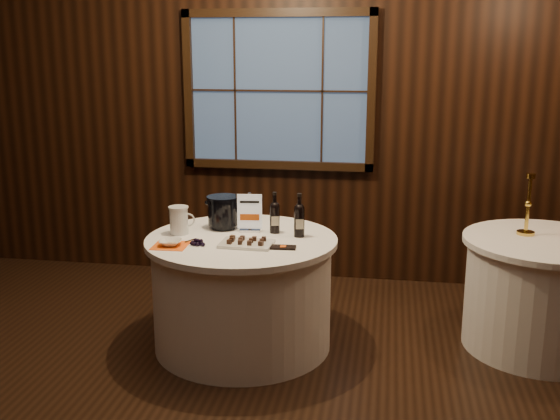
% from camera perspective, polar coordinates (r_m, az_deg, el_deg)
% --- Properties ---
extents(back_wall, '(6.00, 0.10, 3.00)m').
position_cam_1_polar(back_wall, '(5.67, -0.11, 9.30)').
color(back_wall, black).
rests_on(back_wall, ground).
extents(main_table, '(1.28, 1.28, 0.77)m').
position_cam_1_polar(main_table, '(4.49, -3.31, -7.12)').
color(main_table, white).
rests_on(main_table, ground).
extents(side_table, '(1.08, 1.08, 0.77)m').
position_cam_1_polar(side_table, '(4.79, 21.81, -6.77)').
color(side_table, white).
rests_on(side_table, ground).
extents(sign_stand, '(0.17, 0.10, 0.27)m').
position_cam_1_polar(sign_stand, '(4.49, -2.66, -0.73)').
color(sign_stand, silver).
rests_on(sign_stand, main_table).
extents(port_bottle_left, '(0.07, 0.08, 0.28)m').
position_cam_1_polar(port_bottle_left, '(4.44, -0.47, -0.47)').
color(port_bottle_left, black).
rests_on(port_bottle_left, main_table).
extents(port_bottle_right, '(0.07, 0.08, 0.30)m').
position_cam_1_polar(port_bottle_right, '(4.35, 1.69, -0.70)').
color(port_bottle_right, black).
rests_on(port_bottle_right, main_table).
extents(ice_bucket, '(0.23, 0.23, 0.23)m').
position_cam_1_polar(ice_bucket, '(4.57, -4.98, -0.13)').
color(ice_bucket, black).
rests_on(ice_bucket, main_table).
extents(chocolate_plate, '(0.34, 0.23, 0.05)m').
position_cam_1_polar(chocolate_plate, '(4.19, -2.94, -2.83)').
color(chocolate_plate, white).
rests_on(chocolate_plate, main_table).
extents(chocolate_box, '(0.17, 0.09, 0.01)m').
position_cam_1_polar(chocolate_box, '(4.13, 0.26, -3.27)').
color(chocolate_box, black).
rests_on(chocolate_box, main_table).
extents(grape_bunch, '(0.17, 0.10, 0.04)m').
position_cam_1_polar(grape_bunch, '(4.23, -7.09, -2.76)').
color(grape_bunch, black).
rests_on(grape_bunch, main_table).
extents(glass_pitcher, '(0.18, 0.13, 0.19)m').
position_cam_1_polar(glass_pitcher, '(4.47, -8.78, -0.88)').
color(glass_pitcher, silver).
rests_on(glass_pitcher, main_table).
extents(orange_napkin, '(0.23, 0.23, 0.00)m').
position_cam_1_polar(orange_napkin, '(4.24, -9.51, -3.07)').
color(orange_napkin, '#FF5F15').
rests_on(orange_napkin, main_table).
extents(cracker_bowl, '(0.16, 0.16, 0.04)m').
position_cam_1_polar(cracker_bowl, '(4.23, -9.52, -2.82)').
color(cracker_bowl, white).
rests_on(cracker_bowl, orange_napkin).
extents(brass_candlestick, '(0.12, 0.12, 0.42)m').
position_cam_1_polar(brass_candlestick, '(4.70, 20.74, -0.22)').
color(brass_candlestick, gold).
rests_on(brass_candlestick, side_table).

